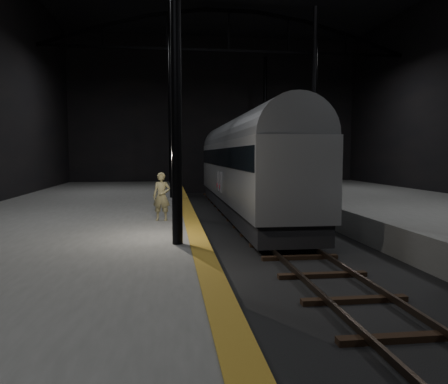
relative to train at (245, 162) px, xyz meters
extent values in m
plane|color=black|center=(0.00, -7.68, -2.84)|extent=(44.00, 44.00, 0.00)
cube|color=#575754|center=(-7.50, -7.68, -2.34)|extent=(9.00, 43.80, 1.00)
cube|color=#8B6119|center=(-3.25, -7.68, -1.84)|extent=(0.50, 43.80, 0.01)
cube|color=#3F3328|center=(-0.72, -7.68, -2.67)|extent=(0.08, 43.00, 0.14)
cube|color=#3F3328|center=(0.72, -7.68, -2.67)|extent=(0.08, 43.00, 0.14)
cube|color=black|center=(0.00, -7.68, -2.78)|extent=(2.40, 42.00, 0.12)
cylinder|color=black|center=(-3.80, -11.68, 3.16)|extent=(0.26, 0.26, 10.00)
cylinder|color=black|center=(-3.80, 0.32, 3.16)|extent=(0.26, 0.26, 10.00)
cylinder|color=black|center=(3.80, 0.32, 3.16)|extent=(0.26, 0.26, 10.00)
cylinder|color=black|center=(-3.80, 12.32, 3.16)|extent=(0.26, 0.26, 10.00)
cylinder|color=black|center=(3.80, 12.32, 3.16)|extent=(0.26, 0.26, 10.00)
cube|color=black|center=(0.00, 6.32, 7.16)|extent=(23.60, 0.15, 0.18)
cube|color=#ADAFB6|center=(0.00, 0.00, -0.41)|extent=(2.76, 19.07, 2.86)
cube|color=black|center=(0.00, 0.00, -2.20)|extent=(2.53, 18.69, 0.81)
cube|color=black|center=(0.00, 0.00, 0.26)|extent=(2.82, 18.78, 0.86)
cylinder|color=slate|center=(0.00, 0.00, 1.02)|extent=(2.71, 18.88, 2.71)
cube|color=black|center=(0.00, -6.67, -2.56)|extent=(1.72, 2.10, 0.33)
cube|color=black|center=(0.00, 6.67, -2.56)|extent=(1.72, 2.10, 0.33)
cube|color=silver|center=(-1.41, -0.95, -0.98)|extent=(0.04, 0.72, 1.00)
cube|color=silver|center=(-1.41, 0.19, -0.98)|extent=(0.04, 0.72, 1.00)
cylinder|color=red|center=(-1.43, -0.78, -1.22)|extent=(0.03, 0.25, 0.25)
cylinder|color=red|center=(-1.43, 0.36, -1.22)|extent=(0.03, 0.25, 0.25)
imported|color=#908558|center=(-4.24, -7.69, -1.02)|extent=(0.68, 0.52, 1.64)
camera|label=1|loc=(-4.03, -22.54, 0.39)|focal=35.00mm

